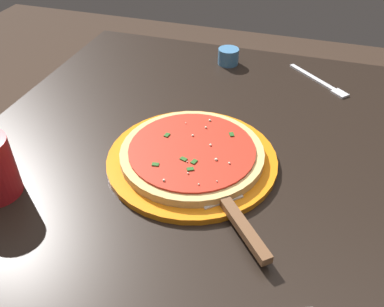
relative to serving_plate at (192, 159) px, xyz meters
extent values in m
cube|color=black|center=(0.45, -0.43, -0.41)|extent=(0.06, 0.06, 0.74)
cube|color=black|center=(0.45, 0.38, -0.41)|extent=(0.06, 0.06, 0.74)
cube|color=black|center=(0.04, -0.03, -0.02)|extent=(0.96, 0.95, 0.03)
cylinder|color=orange|center=(0.00, 0.00, 0.00)|extent=(0.31, 0.31, 0.01)
cylinder|color=#DBB26B|center=(0.00, 0.00, 0.01)|extent=(0.26, 0.26, 0.02)
cylinder|color=red|center=(0.00, 0.00, 0.02)|extent=(0.23, 0.23, 0.00)
sphere|color=#EFEACC|center=(-0.02, -0.07, 0.03)|extent=(0.00, 0.00, 0.00)
sphere|color=#EFEACC|center=(-0.07, -0.07, 0.03)|extent=(0.00, 0.00, 0.00)
sphere|color=#EFEACC|center=(-0.09, -0.04, 0.03)|extent=(0.00, 0.00, 0.00)
sphere|color=#EFEACC|center=(-0.10, 0.02, 0.03)|extent=(0.00, 0.00, 0.00)
sphere|color=#EFEACC|center=(-0.07, -0.01, 0.03)|extent=(0.00, 0.00, 0.00)
sphere|color=#EFEACC|center=(-0.04, 0.00, 0.03)|extent=(0.00, 0.00, 0.00)
sphere|color=#EFEACC|center=(-0.02, -0.05, 0.03)|extent=(0.01, 0.01, 0.01)
sphere|color=#EFEACC|center=(0.04, 0.01, 0.03)|extent=(0.00, 0.00, 0.00)
sphere|color=#EFEACC|center=(0.09, -0.01, 0.03)|extent=(0.00, 0.00, 0.00)
sphere|color=#EFEACC|center=(0.07, -0.01, 0.03)|extent=(0.00, 0.00, 0.00)
sphere|color=#EFEACC|center=(0.02, -0.03, 0.03)|extent=(0.00, 0.00, 0.00)
sphere|color=#EFEACC|center=(0.07, 0.04, 0.03)|extent=(0.00, 0.00, 0.00)
cube|color=#23561E|center=(0.06, -0.06, 0.03)|extent=(0.01, 0.01, 0.00)
cube|color=#23561E|center=(0.02, 0.06, 0.03)|extent=(0.01, 0.01, 0.00)
cube|color=#23561E|center=(-0.04, -0.02, 0.03)|extent=(0.01, 0.01, 0.00)
cube|color=#23561E|center=(-0.03, 0.00, 0.03)|extent=(0.01, 0.01, 0.00)
cube|color=#23561E|center=(-0.06, -0.01, 0.03)|extent=(0.01, 0.01, 0.00)
cube|color=#23561E|center=(-0.06, 0.05, 0.03)|extent=(0.01, 0.01, 0.00)
cube|color=silver|center=(-0.07, -0.06, 0.01)|extent=(0.11, 0.11, 0.00)
cube|color=brown|center=(-0.15, -0.13, 0.01)|extent=(0.11, 0.10, 0.01)
cylinder|color=teal|center=(0.42, 0.03, 0.01)|extent=(0.05, 0.05, 0.04)
cube|color=silver|center=(0.40, -0.18, 0.00)|extent=(0.11, 0.12, 0.00)
cube|color=silver|center=(0.34, -0.25, 0.00)|extent=(0.04, 0.04, 0.00)
camera|label=1|loc=(-0.57, -0.18, 0.48)|focal=38.71mm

